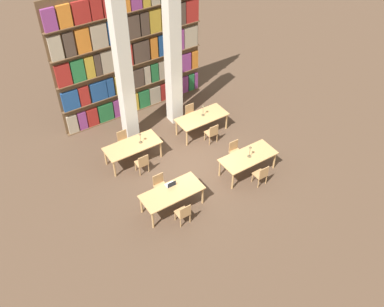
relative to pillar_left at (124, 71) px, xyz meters
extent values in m
plane|color=#4C3828|center=(1.03, -2.76, -3.00)|extent=(40.00, 40.00, 0.00)
cube|color=brown|center=(1.03, 1.53, -0.25)|extent=(6.38, 0.06, 5.50)
cube|color=brown|center=(1.03, 1.53, -2.98)|extent=(6.38, 0.35, 0.03)
cube|color=tan|center=(-1.86, 1.49, -2.56)|extent=(0.40, 0.20, 0.81)
cube|color=#84387A|center=(-1.43, 1.49, -2.56)|extent=(0.33, 0.20, 0.81)
cube|color=maroon|center=(-1.00, 1.49, -2.56)|extent=(0.45, 0.20, 0.81)
cube|color=#236B38|center=(-0.40, 1.49, -2.56)|extent=(0.63, 0.20, 0.81)
cube|color=#84387A|center=(0.22, 1.49, -2.56)|extent=(0.51, 0.20, 0.81)
cube|color=#B7932D|center=(0.82, 1.49, -2.56)|extent=(0.58, 0.20, 0.81)
cube|color=#236B38|center=(1.40, 1.49, -2.56)|extent=(0.49, 0.20, 0.81)
cube|color=tan|center=(1.94, 1.49, -2.56)|extent=(0.52, 0.20, 0.81)
cube|color=maroon|center=(2.41, 1.49, -2.56)|extent=(0.35, 0.20, 0.81)
cube|color=maroon|center=(2.84, 1.49, -2.56)|extent=(0.47, 0.20, 0.81)
cube|color=#84387A|center=(3.40, 1.49, -2.56)|extent=(0.51, 0.20, 0.81)
cube|color=#236B38|center=(3.84, 1.49, -2.56)|extent=(0.28, 0.20, 0.81)
cube|color=#84387A|center=(4.09, 1.49, -2.56)|extent=(0.16, 0.20, 0.81)
cube|color=brown|center=(1.03, 1.53, -1.88)|extent=(6.38, 0.35, 0.03)
cube|color=navy|center=(-1.73, 1.49, -1.46)|extent=(0.66, 0.20, 0.82)
cube|color=maroon|center=(-1.16, 1.49, -1.46)|extent=(0.40, 0.20, 0.82)
cube|color=navy|center=(-0.55, 1.49, -1.46)|extent=(0.67, 0.20, 0.82)
cube|color=navy|center=(-0.05, 1.49, -1.46)|extent=(0.29, 0.20, 0.82)
cube|color=#B7932D|center=(0.45, 1.49, -1.46)|extent=(0.56, 0.20, 0.82)
cube|color=#47382D|center=(1.12, 1.49, -1.46)|extent=(0.69, 0.20, 0.82)
cube|color=tan|center=(1.64, 1.49, -1.46)|extent=(0.27, 0.20, 0.82)
cube|color=#236B38|center=(2.00, 1.49, -1.46)|extent=(0.32, 0.20, 0.82)
cube|color=tan|center=(2.44, 1.49, -1.46)|extent=(0.48, 0.20, 0.82)
cube|color=maroon|center=(2.92, 1.49, -1.46)|extent=(0.41, 0.20, 0.82)
cube|color=#84387A|center=(3.48, 1.49, -1.46)|extent=(0.65, 0.20, 0.82)
cube|color=orange|center=(4.03, 1.49, -1.46)|extent=(0.30, 0.20, 0.82)
cube|color=brown|center=(1.03, 1.53, -0.78)|extent=(6.38, 0.35, 0.03)
cube|color=maroon|center=(-1.78, 1.49, -0.32)|extent=(0.55, 0.20, 0.89)
cube|color=#236B38|center=(-1.21, 1.49, -0.32)|extent=(0.50, 0.20, 0.89)
cube|color=#B7932D|center=(-0.74, 1.49, -0.32)|extent=(0.35, 0.20, 0.89)
cube|color=#47382D|center=(-0.42, 1.49, -0.32)|extent=(0.25, 0.20, 0.89)
cube|color=tan|center=(0.01, 1.49, -0.32)|extent=(0.55, 0.20, 0.89)
cube|color=maroon|center=(0.71, 1.49, -0.32)|extent=(0.70, 0.20, 0.89)
cube|color=#47382D|center=(1.47, 1.49, -0.32)|extent=(0.69, 0.20, 0.89)
cube|color=orange|center=(2.04, 1.49, -0.32)|extent=(0.31, 0.20, 0.89)
cube|color=navy|center=(2.51, 1.49, -0.32)|extent=(0.49, 0.20, 0.89)
cube|color=#84387A|center=(3.13, 1.49, -0.32)|extent=(0.66, 0.20, 0.89)
cube|color=tan|center=(3.82, 1.49, -0.32)|extent=(0.64, 0.20, 0.89)
cube|color=brown|center=(1.03, 1.53, 0.32)|extent=(6.38, 0.35, 0.03)
cube|color=tan|center=(-1.83, 1.49, 0.79)|extent=(0.46, 0.20, 0.92)
cube|color=#47382D|center=(-1.34, 1.49, 0.79)|extent=(0.39, 0.20, 0.92)
cube|color=orange|center=(-0.81, 1.49, 0.79)|extent=(0.51, 0.20, 0.92)
cube|color=tan|center=(-0.19, 1.49, 0.79)|extent=(0.62, 0.20, 0.92)
cube|color=navy|center=(0.48, 1.49, 0.79)|extent=(0.61, 0.20, 0.92)
cube|color=#47382D|center=(1.15, 1.49, 0.79)|extent=(0.65, 0.20, 0.92)
cube|color=#47382D|center=(1.71, 1.49, 0.79)|extent=(0.35, 0.20, 0.92)
cube|color=#B7932D|center=(2.17, 1.49, 0.79)|extent=(0.49, 0.20, 0.92)
cube|color=#B7932D|center=(2.72, 1.49, 0.79)|extent=(0.53, 0.20, 0.92)
cube|color=#47382D|center=(3.28, 1.49, 0.79)|extent=(0.56, 0.20, 0.92)
cube|color=maroon|center=(3.88, 1.49, 0.79)|extent=(0.58, 0.20, 0.92)
cube|color=brown|center=(1.03, 1.53, 1.42)|extent=(6.38, 0.35, 0.03)
cube|color=#84387A|center=(-1.82, 1.49, 1.83)|extent=(0.47, 0.20, 0.80)
cube|color=orange|center=(-1.29, 1.49, 1.83)|extent=(0.47, 0.20, 0.80)
cube|color=maroon|center=(-0.69, 1.49, 1.83)|extent=(0.61, 0.20, 0.80)
cube|color=maroon|center=(-0.13, 1.49, 1.83)|extent=(0.43, 0.20, 0.80)
cube|color=maroon|center=(0.32, 1.49, 1.83)|extent=(0.37, 0.20, 0.80)
cube|color=orange|center=(0.86, 1.49, 1.83)|extent=(0.61, 0.20, 0.80)
cube|color=beige|center=(0.00, 0.00, 0.00)|extent=(0.50, 0.50, 6.00)
cube|color=beige|center=(2.07, 0.00, 0.00)|extent=(0.50, 0.50, 6.00)
cube|color=tan|center=(-0.59, -4.18, -2.25)|extent=(2.08, 0.93, 0.04)
cylinder|color=tan|center=(-1.56, -4.56, -2.63)|extent=(0.07, 0.07, 0.73)
cylinder|color=tan|center=(0.37, -4.56, -2.63)|extent=(0.07, 0.07, 0.73)
cylinder|color=tan|center=(-1.56, -3.80, -2.63)|extent=(0.07, 0.07, 0.73)
cylinder|color=tan|center=(0.37, -3.80, -2.63)|extent=(0.07, 0.07, 0.73)
cylinder|color=tan|center=(-0.80, -4.69, -2.80)|extent=(0.04, 0.04, 0.40)
cylinder|color=tan|center=(-0.44, -4.69, -2.80)|extent=(0.04, 0.04, 0.40)
cylinder|color=tan|center=(-0.80, -5.03, -2.80)|extent=(0.04, 0.04, 0.40)
cylinder|color=tan|center=(-0.44, -5.03, -2.80)|extent=(0.04, 0.04, 0.40)
cube|color=tan|center=(-0.62, -4.86, -2.58)|extent=(0.42, 0.40, 0.04)
cube|color=tan|center=(-0.62, -5.05, -2.35)|extent=(0.40, 0.03, 0.42)
cylinder|color=tan|center=(-0.44, -3.67, -2.80)|extent=(0.04, 0.04, 0.40)
cylinder|color=tan|center=(-0.80, -3.67, -2.80)|extent=(0.04, 0.04, 0.40)
cylinder|color=tan|center=(-0.44, -3.33, -2.80)|extent=(0.04, 0.04, 0.40)
cylinder|color=tan|center=(-0.80, -3.33, -2.80)|extent=(0.04, 0.04, 0.40)
cube|color=tan|center=(-0.62, -3.50, -2.58)|extent=(0.42, 0.40, 0.04)
cube|color=tan|center=(-0.62, -3.31, -2.35)|extent=(0.40, 0.03, 0.42)
cube|color=silver|center=(-0.48, -3.88, -2.22)|extent=(0.32, 0.22, 0.01)
cube|color=black|center=(-0.48, -3.99, -2.12)|extent=(0.32, 0.01, 0.20)
cube|color=tan|center=(2.59, -4.19, -2.25)|extent=(2.08, 0.93, 0.04)
cylinder|color=tan|center=(1.63, -4.58, -2.63)|extent=(0.07, 0.07, 0.73)
cylinder|color=tan|center=(3.55, -4.58, -2.63)|extent=(0.07, 0.07, 0.73)
cylinder|color=tan|center=(1.63, -3.81, -2.63)|extent=(0.07, 0.07, 0.73)
cylinder|color=tan|center=(3.55, -3.81, -2.63)|extent=(0.07, 0.07, 0.73)
cylinder|color=tan|center=(2.42, -4.71, -2.80)|extent=(0.04, 0.04, 0.40)
cylinder|color=tan|center=(2.78, -4.71, -2.80)|extent=(0.04, 0.04, 0.40)
cylinder|color=tan|center=(2.42, -5.05, -2.80)|extent=(0.04, 0.04, 0.40)
cylinder|color=tan|center=(2.78, -5.05, -2.80)|extent=(0.04, 0.04, 0.40)
cube|color=tan|center=(2.60, -4.88, -2.58)|extent=(0.42, 0.40, 0.04)
cube|color=tan|center=(2.60, -5.06, -2.35)|extent=(0.40, 0.03, 0.42)
cylinder|color=tan|center=(2.78, -3.68, -2.80)|extent=(0.04, 0.04, 0.40)
cylinder|color=tan|center=(2.42, -3.68, -2.80)|extent=(0.04, 0.04, 0.40)
cylinder|color=tan|center=(2.78, -3.34, -2.80)|extent=(0.04, 0.04, 0.40)
cylinder|color=tan|center=(2.42, -3.34, -2.80)|extent=(0.04, 0.04, 0.40)
cube|color=tan|center=(2.60, -3.51, -2.58)|extent=(0.42, 0.40, 0.04)
cube|color=tan|center=(2.60, -3.32, -2.35)|extent=(0.40, 0.03, 0.42)
cylinder|color=brown|center=(2.61, -4.23, -2.22)|extent=(0.14, 0.14, 0.01)
cylinder|color=brown|center=(2.61, -4.23, -2.02)|extent=(0.02, 0.02, 0.39)
cone|color=brown|center=(2.61, -4.23, -1.78)|extent=(0.11, 0.11, 0.07)
cube|color=tan|center=(-0.59, -1.37, -2.25)|extent=(2.08, 0.93, 0.04)
cylinder|color=tan|center=(-1.55, -1.76, -2.63)|extent=(0.07, 0.07, 0.73)
cylinder|color=tan|center=(0.37, -1.76, -2.63)|extent=(0.07, 0.07, 0.73)
cylinder|color=tan|center=(-1.55, -0.99, -2.63)|extent=(0.07, 0.07, 0.73)
cylinder|color=tan|center=(0.37, -0.99, -2.63)|extent=(0.07, 0.07, 0.73)
cylinder|color=tan|center=(-0.79, -1.89, -2.80)|extent=(0.04, 0.04, 0.40)
cylinder|color=tan|center=(-0.43, -1.89, -2.80)|extent=(0.04, 0.04, 0.40)
cylinder|color=tan|center=(-0.79, -2.23, -2.80)|extent=(0.04, 0.04, 0.40)
cylinder|color=tan|center=(-0.43, -2.23, -2.80)|extent=(0.04, 0.04, 0.40)
cube|color=tan|center=(-0.61, -2.06, -2.58)|extent=(0.42, 0.40, 0.04)
cube|color=tan|center=(-0.61, -2.24, -2.35)|extent=(0.40, 0.03, 0.42)
cylinder|color=tan|center=(-0.43, -0.86, -2.80)|extent=(0.04, 0.04, 0.40)
cylinder|color=tan|center=(-0.79, -0.86, -2.80)|extent=(0.04, 0.04, 0.40)
cylinder|color=tan|center=(-0.43, -0.52, -2.80)|extent=(0.04, 0.04, 0.40)
cylinder|color=tan|center=(-0.79, -0.52, -2.80)|extent=(0.04, 0.04, 0.40)
cube|color=tan|center=(-0.61, -0.69, -2.58)|extent=(0.42, 0.40, 0.04)
cube|color=tan|center=(-0.61, -0.51, -2.35)|extent=(0.40, 0.03, 0.42)
cylinder|color=brown|center=(-0.26, -1.41, -2.22)|extent=(0.14, 0.14, 0.01)
cylinder|color=brown|center=(-0.26, -1.41, -2.03)|extent=(0.02, 0.02, 0.36)
cone|color=brown|center=(-0.26, -1.41, -1.82)|extent=(0.11, 0.11, 0.07)
cube|color=tan|center=(2.52, -1.34, -2.25)|extent=(2.08, 0.93, 0.04)
cylinder|color=tan|center=(1.56, -1.72, -2.63)|extent=(0.07, 0.07, 0.73)
cylinder|color=tan|center=(3.49, -1.72, -2.63)|extent=(0.07, 0.07, 0.73)
cylinder|color=tan|center=(1.56, -0.96, -2.63)|extent=(0.07, 0.07, 0.73)
cylinder|color=tan|center=(3.49, -0.96, -2.63)|extent=(0.07, 0.07, 0.73)
cylinder|color=tan|center=(2.32, -1.85, -2.80)|extent=(0.04, 0.04, 0.40)
cylinder|color=tan|center=(2.68, -1.85, -2.80)|extent=(0.04, 0.04, 0.40)
cylinder|color=tan|center=(2.32, -2.19, -2.80)|extent=(0.04, 0.04, 0.40)
cylinder|color=tan|center=(2.68, -2.19, -2.80)|extent=(0.04, 0.04, 0.40)
cube|color=tan|center=(2.50, -2.02, -2.58)|extent=(0.42, 0.40, 0.04)
cube|color=tan|center=(2.50, -2.21, -2.35)|extent=(0.40, 0.03, 0.42)
cylinder|color=tan|center=(2.68, -0.83, -2.80)|extent=(0.04, 0.04, 0.40)
cylinder|color=tan|center=(2.32, -0.83, -2.80)|extent=(0.04, 0.04, 0.40)
cylinder|color=tan|center=(2.68, -0.49, -2.80)|extent=(0.04, 0.04, 0.40)
cylinder|color=tan|center=(2.32, -0.49, -2.80)|extent=(0.04, 0.04, 0.40)
cube|color=tan|center=(2.50, -0.66, -2.58)|extent=(0.42, 0.40, 0.04)
cube|color=tan|center=(2.50, -0.47, -2.35)|extent=(0.40, 0.03, 0.42)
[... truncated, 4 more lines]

